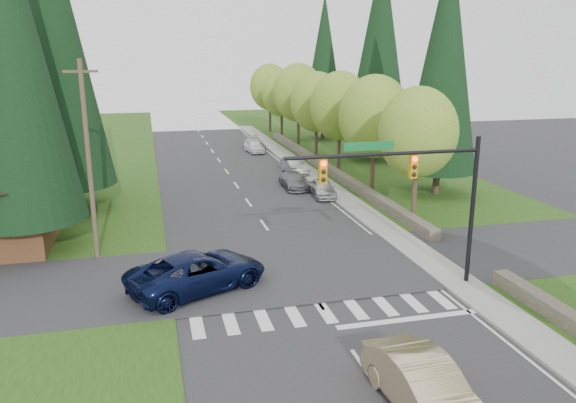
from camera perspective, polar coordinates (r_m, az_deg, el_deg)
name	(u,v)px	position (r m, az deg, el deg)	size (l,w,h in m)	color
ground	(353,351)	(20.74, 6.61, -14.90)	(120.00, 120.00, 0.00)	#28282B
grass_east	(423,195)	(42.90, 13.56, 0.70)	(14.00, 110.00, 0.06)	#274111
grass_west	(49,219)	(38.71, -23.07, -1.64)	(14.00, 110.00, 0.06)	#274111
cross_street	(295,270)	(27.61, 0.76, -6.92)	(120.00, 8.00, 0.10)	#28282B
sidewalk_east	(337,193)	(42.29, 4.96, 0.91)	(1.80, 80.00, 0.13)	gray
curb_east	(326,193)	(42.03, 3.86, 0.84)	(0.20, 80.00, 0.13)	gray
stone_wall_north	(326,167)	(50.16, 3.85, 3.50)	(0.70, 40.00, 0.70)	#4C4438
traffic_signal	(416,181)	(24.50, 12.87, 2.07)	(8.70, 0.37, 6.80)	black
utility_pole	(89,160)	(29.37, -19.59, 3.99)	(1.60, 0.24, 10.00)	#473828
decid_tree_0	(418,132)	(34.89, 13.06, 6.85)	(4.80, 4.80, 8.37)	#38281C
decid_tree_1	(375,117)	(41.21, 8.79, 8.53)	(5.20, 5.20, 8.80)	#38281C
decid_tree_2	(340,106)	(47.63, 5.29, 9.64)	(5.00, 5.00, 8.82)	#38281C
decid_tree_3	(317,102)	(54.31, 2.93, 10.06)	(5.00, 5.00, 8.55)	#38281C
decid_tree_4	(299,93)	(61.02, 1.08, 10.98)	(5.40, 5.40, 9.18)	#38281C
decid_tree_5	(282,93)	(67.77, -0.66, 10.93)	(4.80, 4.80, 8.30)	#38281C
decid_tree_6	(270,87)	(74.59, -1.86, 11.55)	(5.20, 5.20, 8.86)	#38281C
conifer_w_a	(6,41)	(31.43, -26.75, 14.34)	(6.12, 6.12, 19.80)	#38281C
conifer_w_c	(52,35)	(39.16, -22.87, 15.31)	(6.46, 6.46, 20.80)	#38281C
conifer_w_e	(36,52)	(45.38, -24.21, 13.70)	(5.78, 5.78, 18.80)	#38281C
conifer_e_a	(445,59)	(42.13, 15.63, 13.75)	(5.44, 5.44, 17.80)	#38281C
conifer_e_b	(380,46)	(55.16, 9.30, 15.29)	(6.12, 6.12, 19.80)	#38281C
conifer_e_c	(324,61)	(67.96, 3.68, 14.09)	(5.10, 5.10, 16.80)	#38281C
sedan_champagne	(424,386)	(17.73, 13.65, -17.79)	(1.74, 4.99, 1.65)	tan
suv_navy	(198,272)	(25.36, -9.15, -7.05)	(2.89, 6.27, 1.74)	#0B1337
parked_car_a	(323,188)	(41.14, 3.56, 1.38)	(1.54, 3.84, 1.31)	silver
parked_car_b	(294,180)	(43.65, 0.59, 2.15)	(1.71, 4.22, 1.22)	slate
parked_car_c	(294,166)	(48.85, 0.66, 3.63)	(1.47, 4.22, 1.39)	#ABABB0
parked_car_d	(254,146)	(59.53, -3.46, 5.61)	(1.53, 3.81, 1.30)	white
parked_car_e	(255,143)	(61.57, -3.40, 5.91)	(1.77, 4.34, 1.26)	#A3A4A8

